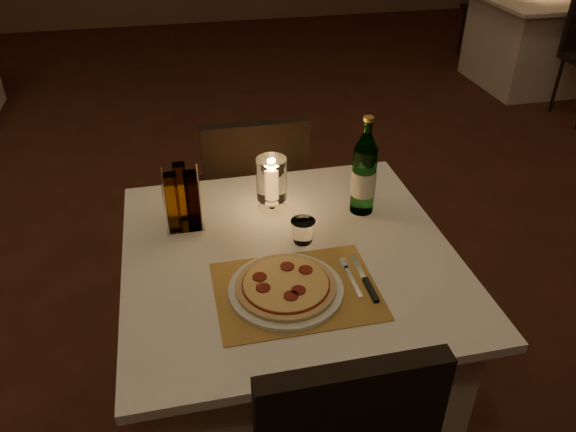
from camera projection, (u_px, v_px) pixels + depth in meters
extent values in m
cube|color=#451F16|center=(200.00, 296.00, 2.67)|extent=(8.00, 10.00, 0.02)
cube|color=white|center=(289.00, 342.00, 1.93)|extent=(0.88, 0.88, 0.71)
cube|color=white|center=(289.00, 256.00, 1.72)|extent=(1.00, 1.00, 0.03)
cube|color=black|center=(251.00, 197.00, 2.52)|extent=(0.42, 0.42, 0.05)
cube|color=black|center=(256.00, 172.00, 2.24)|extent=(0.42, 0.05, 0.42)
cylinder|color=black|center=(281.00, 217.00, 2.82)|extent=(0.03, 0.03, 0.44)
cylinder|color=black|center=(213.00, 225.00, 2.76)|extent=(0.03, 0.03, 0.44)
cylinder|color=black|center=(296.00, 257.00, 2.54)|extent=(0.03, 0.03, 0.44)
cylinder|color=black|center=(221.00, 267.00, 2.48)|extent=(0.03, 0.03, 0.44)
cube|color=#B3843E|center=(296.00, 291.00, 1.56)|extent=(0.45, 0.34, 0.00)
cylinder|color=white|center=(286.00, 290.00, 1.55)|extent=(0.32, 0.32, 0.01)
cylinder|color=#D8B77F|center=(286.00, 286.00, 1.54)|extent=(0.28, 0.28, 0.01)
cylinder|color=maroon|center=(286.00, 284.00, 1.54)|extent=(0.24, 0.24, 0.00)
cylinder|color=#EACC7F|center=(286.00, 283.00, 1.54)|extent=(0.24, 0.24, 0.00)
cylinder|color=maroon|center=(306.00, 270.00, 1.58)|extent=(0.04, 0.04, 0.00)
cylinder|color=maroon|center=(287.00, 266.00, 1.59)|extent=(0.04, 0.04, 0.00)
cylinder|color=maroon|center=(260.00, 277.00, 1.55)|extent=(0.04, 0.04, 0.00)
cylinder|color=maroon|center=(263.00, 288.00, 1.52)|extent=(0.04, 0.04, 0.00)
cylinder|color=maroon|center=(291.00, 296.00, 1.49)|extent=(0.04, 0.04, 0.00)
cylinder|color=maroon|center=(299.00, 290.00, 1.51)|extent=(0.04, 0.04, 0.00)
cube|color=silver|center=(353.00, 281.00, 1.59)|extent=(0.01, 0.14, 0.00)
cube|color=silver|center=(344.00, 263.00, 1.66)|extent=(0.02, 0.05, 0.00)
cube|color=black|center=(371.00, 290.00, 1.55)|extent=(0.02, 0.10, 0.01)
cube|color=silver|center=(358.00, 267.00, 1.65)|extent=(0.01, 0.12, 0.00)
cylinder|color=#59A664|center=(363.00, 181.00, 1.85)|extent=(0.08, 0.08, 0.23)
cylinder|color=#59A664|center=(368.00, 127.00, 1.75)|extent=(0.03, 0.03, 0.04)
cylinder|color=gold|center=(369.00, 119.00, 1.73)|extent=(0.03, 0.03, 0.01)
cylinder|color=silver|center=(363.00, 182.00, 1.85)|extent=(0.08, 0.08, 0.09)
cylinder|color=white|center=(272.00, 209.00, 1.91)|extent=(0.10, 0.10, 0.01)
cylinder|color=white|center=(272.00, 203.00, 1.90)|extent=(0.02, 0.02, 0.04)
cylinder|color=white|center=(272.00, 179.00, 1.85)|extent=(0.10, 0.10, 0.15)
cylinder|color=white|center=(272.00, 183.00, 1.86)|extent=(0.03, 0.03, 0.11)
ellipsoid|color=orange|center=(271.00, 165.00, 1.82)|extent=(0.02, 0.02, 0.03)
cube|color=white|center=(185.00, 223.00, 1.84)|extent=(0.12, 0.12, 0.01)
cylinder|color=white|center=(166.00, 210.00, 1.74)|extent=(0.01, 0.01, 0.18)
cylinder|color=white|center=(201.00, 206.00, 1.76)|extent=(0.01, 0.01, 0.18)
cylinder|color=white|center=(164.00, 192.00, 1.83)|extent=(0.01, 0.01, 0.18)
cylinder|color=white|center=(198.00, 189.00, 1.84)|extent=(0.01, 0.01, 0.18)
cube|color=#BF8C33|center=(173.00, 202.00, 1.75)|extent=(0.04, 0.04, 0.20)
cube|color=#3F1E14|center=(192.00, 200.00, 1.77)|extent=(0.04, 0.04, 0.20)
cube|color=#BF8C33|center=(182.00, 192.00, 1.81)|extent=(0.04, 0.04, 0.20)
cube|color=white|center=(534.00, 44.00, 4.87)|extent=(0.88, 0.88, 0.71)
cylinder|color=black|center=(557.00, 85.00, 4.40)|extent=(0.03, 0.03, 0.44)
cube|color=black|center=(490.00, 10.00, 5.46)|extent=(0.42, 0.42, 0.05)
cylinder|color=black|center=(492.00, 29.00, 5.76)|extent=(0.03, 0.03, 0.44)
cylinder|color=black|center=(461.00, 31.00, 5.70)|extent=(0.03, 0.03, 0.44)
cylinder|color=black|center=(510.00, 38.00, 5.49)|extent=(0.03, 0.03, 0.44)
cylinder|color=black|center=(478.00, 40.00, 5.43)|extent=(0.03, 0.03, 0.44)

